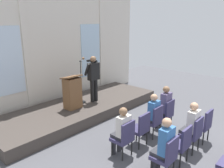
{
  "coord_description": "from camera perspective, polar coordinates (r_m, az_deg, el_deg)",
  "views": [
    {
      "loc": [
        -4.85,
        -0.44,
        3.25
      ],
      "look_at": [
        0.17,
        4.13,
        1.33
      ],
      "focal_mm": 36.45,
      "sensor_mm": 36.0,
      "label": 1
    }
  ],
  "objects": [
    {
      "name": "chair_r0_c3",
      "position": [
        7.16,
        13.43,
        -6.99
      ],
      "size": [
        0.46,
        0.44,
        0.94
      ],
      "color": "black",
      "rests_on": "ground"
    },
    {
      "name": "audience_r0_c0",
      "position": [
        5.6,
        2.49,
        -11.2
      ],
      "size": [
        0.36,
        0.39,
        1.28
      ],
      "color": "#2D2D33",
      "rests_on": "ground"
    },
    {
      "name": "chair_r0_c2",
      "position": [
        6.62,
        10.56,
        -8.73
      ],
      "size": [
        0.46,
        0.44,
        0.94
      ],
      "color": "black",
      "rests_on": "ground"
    },
    {
      "name": "lectern",
      "position": [
        7.74,
        -9.91,
        -2.09
      ],
      "size": [
        0.6,
        0.48,
        1.16
      ],
      "color": "brown",
      "rests_on": "stage_platform"
    },
    {
      "name": "stage_platform",
      "position": [
        8.29,
        -8.02,
        -6.18
      ],
      "size": [
        6.29,
        2.2,
        0.36
      ],
      "primitive_type": "cube",
      "color": "#3F3833",
      "rests_on": "ground"
    },
    {
      "name": "chair_r1_c3",
      "position": [
        6.74,
        22.0,
        -9.21
      ],
      "size": [
        0.46,
        0.44,
        0.94
      ],
      "color": "black",
      "rests_on": "ground"
    },
    {
      "name": "chair_r0_c1",
      "position": [
        6.11,
        7.18,
        -10.74
      ],
      "size": [
        0.46,
        0.44,
        0.94
      ],
      "color": "black",
      "rests_on": "ground"
    },
    {
      "name": "chair_r1_c0",
      "position": [
        5.1,
        13.56,
        -16.88
      ],
      "size": [
        0.46,
        0.44,
        0.94
      ],
      "color": "black",
      "rests_on": "ground"
    },
    {
      "name": "speaker",
      "position": [
        8.2,
        -4.72,
        2.15
      ],
      "size": [
        0.51,
        0.69,
        1.67
      ],
      "color": "black",
      "rests_on": "stage_platform"
    },
    {
      "name": "mic_stand",
      "position": [
        8.27,
        -7.66,
        -2.42
      ],
      "size": [
        0.28,
        0.28,
        1.55
      ],
      "color": "black",
      "rests_on": "stage_platform"
    },
    {
      "name": "chair_r0_c0",
      "position": [
        5.64,
        3.14,
        -13.05
      ],
      "size": [
        0.46,
        0.44,
        0.94
      ],
      "color": "black",
      "rests_on": "ground"
    },
    {
      "name": "audience_r1_c2",
      "position": [
        6.12,
        19.21,
        -9.49
      ],
      "size": [
        0.36,
        0.39,
        1.32
      ],
      "color": "#2D2D33",
      "rests_on": "ground"
    },
    {
      "name": "chair_r1_c1",
      "position": [
        5.62,
        16.98,
        -13.86
      ],
      "size": [
        0.46,
        0.44,
        0.94
      ],
      "color": "black",
      "rests_on": "ground"
    },
    {
      "name": "rear_partition",
      "position": [
        8.91,
        -14.21,
        7.94
      ],
      "size": [
        9.03,
        0.14,
        4.24
      ],
      "color": "silver",
      "rests_on": "ground"
    },
    {
      "name": "audience_r1_c0",
      "position": [
        5.02,
        12.91,
        -14.52
      ],
      "size": [
        0.36,
        0.39,
        1.35
      ],
      "color": "#2D2D33",
      "rests_on": "ground"
    },
    {
      "name": "audience_r0_c3",
      "position": [
        7.11,
        12.98,
        -5.21
      ],
      "size": [
        0.36,
        0.39,
        1.36
      ],
      "color": "#2D2D33",
      "rests_on": "ground"
    },
    {
      "name": "audience_r0_c2",
      "position": [
        6.59,
        10.02,
        -7.12
      ],
      "size": [
        0.36,
        0.39,
        1.28
      ],
      "color": "#2D2D33",
      "rests_on": "ground"
    },
    {
      "name": "chair_r1_c2",
      "position": [
        6.17,
        19.74,
        -11.34
      ],
      "size": [
        0.46,
        0.44,
        0.94
      ],
      "color": "black",
      "rests_on": "ground"
    }
  ]
}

